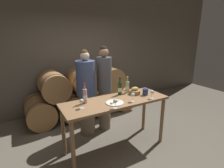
% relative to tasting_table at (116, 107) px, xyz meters
% --- Properties ---
extents(ground_plane, '(10.00, 10.00, 0.00)m').
position_rel_tasting_table_xyz_m(ground_plane, '(0.00, 0.00, -0.80)').
color(ground_plane, '#665E51').
extents(stone_wall_back, '(10.00, 0.12, 3.20)m').
position_rel_tasting_table_xyz_m(stone_wall_back, '(0.00, 2.17, 0.80)').
color(stone_wall_back, '#60594F').
rests_on(stone_wall_back, ground_plane).
extents(barrel_stack, '(2.73, 0.88, 1.20)m').
position_rel_tasting_table_xyz_m(barrel_stack, '(0.00, 1.61, -0.24)').
color(barrel_stack, '#9E7042').
rests_on(barrel_stack, ground_plane).
extents(tasting_table, '(1.83, 0.64, 0.93)m').
position_rel_tasting_table_xyz_m(tasting_table, '(0.00, 0.00, 0.00)').
color(tasting_table, olive).
rests_on(tasting_table, ground_plane).
extents(person_left, '(0.37, 0.37, 1.73)m').
position_rel_tasting_table_xyz_m(person_left, '(-0.25, 0.72, 0.07)').
color(person_left, '#756651').
rests_on(person_left, ground_plane).
extents(person_right, '(0.31, 0.31, 1.78)m').
position_rel_tasting_table_xyz_m(person_right, '(0.15, 0.72, 0.12)').
color(person_right, '#756651').
rests_on(person_right, ground_plane).
extents(wine_bottle_red, '(0.07, 0.07, 0.33)m').
position_rel_tasting_table_xyz_m(wine_bottle_red, '(0.21, 0.20, 0.25)').
color(wine_bottle_red, '#193819').
rests_on(wine_bottle_red, tasting_table).
extents(wine_bottle_white, '(0.07, 0.07, 0.31)m').
position_rel_tasting_table_xyz_m(wine_bottle_white, '(0.39, 0.23, 0.24)').
color(wine_bottle_white, '#ADBC7F').
rests_on(wine_bottle_white, tasting_table).
extents(wine_bottle_rose, '(0.07, 0.07, 0.33)m').
position_rel_tasting_table_xyz_m(wine_bottle_rose, '(-0.49, 0.13, 0.25)').
color(wine_bottle_rose, '#BC8E93').
rests_on(wine_bottle_rose, tasting_table).
extents(blue_crock, '(0.11, 0.11, 0.12)m').
position_rel_tasting_table_xyz_m(blue_crock, '(0.60, -0.04, 0.19)').
color(blue_crock, navy).
rests_on(blue_crock, tasting_table).
extents(bread_basket, '(0.21, 0.21, 0.14)m').
position_rel_tasting_table_xyz_m(bread_basket, '(0.46, 0.09, 0.18)').
color(bread_basket, olive).
rests_on(bread_basket, tasting_table).
extents(cheese_plate, '(0.29, 0.29, 0.04)m').
position_rel_tasting_table_xyz_m(cheese_plate, '(-0.09, -0.11, 0.14)').
color(cheese_plate, white).
rests_on(cheese_plate, tasting_table).
extents(wine_glass_far_left, '(0.06, 0.06, 0.15)m').
position_rel_tasting_table_xyz_m(wine_glass_far_left, '(-0.61, -0.04, 0.24)').
color(wine_glass_far_left, white).
rests_on(wine_glass_far_left, tasting_table).
extents(wine_glass_left, '(0.06, 0.06, 0.15)m').
position_rel_tasting_table_xyz_m(wine_glass_left, '(-0.18, -0.28, 0.24)').
color(wine_glass_left, white).
rests_on(wine_glass_left, tasting_table).
extents(wine_glass_center, '(0.06, 0.06, 0.15)m').
position_rel_tasting_table_xyz_m(wine_glass_center, '(0.21, -0.19, 0.24)').
color(wine_glass_center, white).
rests_on(wine_glass_center, tasting_table).
extents(wine_glass_right, '(0.06, 0.06, 0.15)m').
position_rel_tasting_table_xyz_m(wine_glass_right, '(0.59, -0.24, 0.24)').
color(wine_glass_right, white).
rests_on(wine_glass_right, tasting_table).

